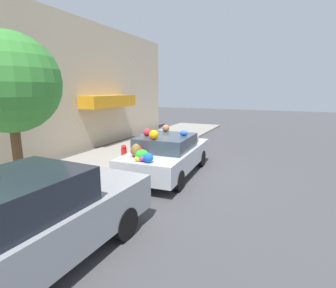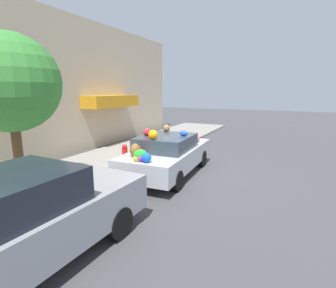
{
  "view_description": "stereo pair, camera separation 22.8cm",
  "coord_description": "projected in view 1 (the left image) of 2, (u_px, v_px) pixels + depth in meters",
  "views": [
    {
      "loc": [
        -7.51,
        -3.37,
        2.72
      ],
      "look_at": [
        0.0,
        0.01,
        1.0
      ],
      "focal_mm": 28.0,
      "sensor_mm": 36.0,
      "label": 1
    },
    {
      "loc": [
        -7.41,
        -3.58,
        2.72
      ],
      "look_at": [
        0.0,
        0.01,
        1.0
      ],
      "focal_mm": 28.0,
      "sensor_mm": 36.0,
      "label": 2
    }
  ],
  "objects": [
    {
      "name": "sidewalk_curb",
      "position": [
        102.0,
        163.0,
        9.69
      ],
      "size": [
        24.0,
        3.2,
        0.11
      ],
      "color": "gray",
      "rests_on": "ground"
    },
    {
      "name": "parked_car_plain",
      "position": [
        22.0,
        226.0,
        3.8
      ],
      "size": [
        4.5,
        1.84,
        1.55
      ],
      "rotation": [
        0.0,
        0.0,
        -0.03
      ],
      "color": "gray",
      "rests_on": "ground"
    },
    {
      "name": "ground_plane",
      "position": [
        168.0,
        174.0,
        8.61
      ],
      "size": [
        60.0,
        60.0,
        0.0
      ],
      "primitive_type": "plane",
      "color": "#424244"
    },
    {
      "name": "fire_hydrant",
      "position": [
        124.0,
        154.0,
        9.34
      ],
      "size": [
        0.2,
        0.2,
        0.7
      ],
      "color": "red",
      "rests_on": "sidewalk_curb"
    },
    {
      "name": "building_facade",
      "position": [
        54.0,
        87.0,
        10.14
      ],
      "size": [
        18.0,
        1.2,
        5.71
      ],
      "color": "#C6B293",
      "rests_on": "ground"
    },
    {
      "name": "art_car",
      "position": [
        167.0,
        154.0,
        8.42
      ],
      "size": [
        4.16,
        1.95,
        1.58
      ],
      "rotation": [
        0.0,
        0.0,
        0.05
      ],
      "color": "#B7BABF",
      "rests_on": "ground"
    },
    {
      "name": "street_tree",
      "position": [
        9.0,
        83.0,
        6.37
      ],
      "size": [
        2.45,
        2.45,
        3.99
      ],
      "color": "brown",
      "rests_on": "sidewalk_curb"
    }
  ]
}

